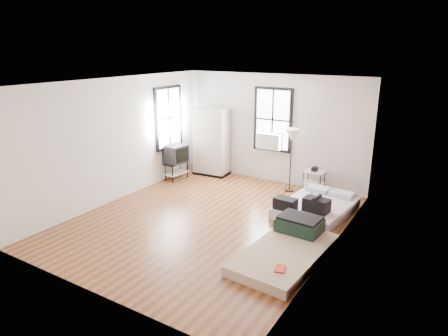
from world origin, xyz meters
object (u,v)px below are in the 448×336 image
Objects in this scene: mattress_bare at (289,246)px; tv_stand at (176,155)px; mattress_main at (315,207)px; floor_lamp at (292,138)px; side_table at (314,175)px; wardrobe at (211,142)px.

mattress_bare is 2.31× the size of tv_stand.
floor_lamp reaches higher than mattress_main.
mattress_main is at bearing -68.89° from side_table.
wardrobe is at bearing 66.87° from tv_stand.
wardrobe is 2.99m from side_table.
floor_lamp is 1.65× the size of tv_stand.
side_table is (-0.48, 1.25, 0.28)m from mattress_main.
mattress_bare is (0.19, -1.92, -0.02)m from mattress_main.
tv_stand is (-3.96, 0.28, 0.52)m from mattress_main.
floor_lamp reaches higher than mattress_bare.
mattress_main is 1.01× the size of wardrobe.
tv_stand reaches higher than mattress_bare.
mattress_main is 0.86× the size of mattress_bare.
wardrobe reaches higher than mattress_main.
mattress_bare is 3.41m from floor_lamp.
side_table is 0.68× the size of tv_stand.
tv_stand is at bearing -125.16° from wardrobe.
mattress_bare is at bearing -45.36° from wardrobe.
side_table is at bearing -3.41° from wardrobe.
mattress_bare is 3.26m from side_table.
mattress_bare is 4.83m from wardrobe.
tv_stand is (-4.15, 2.20, 0.54)m from mattress_bare.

